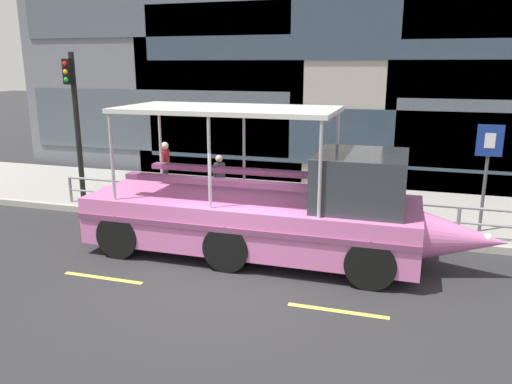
{
  "coord_description": "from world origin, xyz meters",
  "views": [
    {
      "loc": [
        3.4,
        -8.95,
        4.25
      ],
      "look_at": [
        -0.0,
        2.06,
        1.3
      ],
      "focal_mm": 35.12,
      "sensor_mm": 36.0,
      "label": 1
    }
  ],
  "objects_px": {
    "traffic_light_pole": "(75,113)",
    "pedestrian_mid_right": "(219,175)",
    "parking_sign": "(487,160)",
    "pedestrian_mid_left": "(325,181)",
    "pedestrian_near_bow": "(389,187)",
    "duck_tour_boat": "(275,211)",
    "pedestrian_near_stern": "(166,164)"
  },
  "relations": [
    {
      "from": "parking_sign",
      "to": "pedestrian_near_bow",
      "type": "distance_m",
      "value": 2.46
    },
    {
      "from": "pedestrian_mid_right",
      "to": "pedestrian_near_stern",
      "type": "xyz_separation_m",
      "value": [
        -1.97,
        0.44,
        0.14
      ]
    },
    {
      "from": "traffic_light_pole",
      "to": "pedestrian_near_bow",
      "type": "height_order",
      "value": "traffic_light_pole"
    },
    {
      "from": "duck_tour_boat",
      "to": "pedestrian_near_bow",
      "type": "height_order",
      "value": "duck_tour_boat"
    },
    {
      "from": "pedestrian_near_bow",
      "to": "duck_tour_boat",
      "type": "bearing_deg",
      "value": -128.34
    },
    {
      "from": "parking_sign",
      "to": "pedestrian_near_stern",
      "type": "xyz_separation_m",
      "value": [
        -9.09,
        0.82,
        -0.77
      ]
    },
    {
      "from": "traffic_light_pole",
      "to": "pedestrian_mid_left",
      "type": "distance_m",
      "value": 7.6
    },
    {
      "from": "duck_tour_boat",
      "to": "pedestrian_mid_right",
      "type": "relative_size",
      "value": 6.17
    },
    {
      "from": "parking_sign",
      "to": "pedestrian_mid_left",
      "type": "relative_size",
      "value": 1.69
    },
    {
      "from": "duck_tour_boat",
      "to": "pedestrian_near_stern",
      "type": "relative_size",
      "value": 5.33
    },
    {
      "from": "duck_tour_boat",
      "to": "pedestrian_mid_left",
      "type": "distance_m",
      "value": 3.03
    },
    {
      "from": "pedestrian_near_bow",
      "to": "pedestrian_mid_right",
      "type": "distance_m",
      "value": 4.86
    },
    {
      "from": "parking_sign",
      "to": "pedestrian_mid_right",
      "type": "relative_size",
      "value": 1.79
    },
    {
      "from": "pedestrian_mid_left",
      "to": "traffic_light_pole",
      "type": "bearing_deg",
      "value": -174.28
    },
    {
      "from": "parking_sign",
      "to": "pedestrian_near_stern",
      "type": "distance_m",
      "value": 9.16
    },
    {
      "from": "traffic_light_pole",
      "to": "pedestrian_near_bow",
      "type": "relative_size",
      "value": 2.94
    },
    {
      "from": "pedestrian_mid_left",
      "to": "pedestrian_near_stern",
      "type": "height_order",
      "value": "pedestrian_near_stern"
    },
    {
      "from": "pedestrian_near_bow",
      "to": "pedestrian_mid_left",
      "type": "distance_m",
      "value": 1.73
    },
    {
      "from": "traffic_light_pole",
      "to": "duck_tour_boat",
      "type": "bearing_deg",
      "value": -18.29
    },
    {
      "from": "traffic_light_pole",
      "to": "duck_tour_boat",
      "type": "relative_size",
      "value": 0.48
    },
    {
      "from": "traffic_light_pole",
      "to": "parking_sign",
      "type": "relative_size",
      "value": 1.65
    },
    {
      "from": "parking_sign",
      "to": "pedestrian_near_bow",
      "type": "bearing_deg",
      "value": 171.01
    },
    {
      "from": "traffic_light_pole",
      "to": "pedestrian_mid_right",
      "type": "distance_m",
      "value": 4.65
    },
    {
      "from": "pedestrian_mid_right",
      "to": "pedestrian_near_stern",
      "type": "distance_m",
      "value": 2.02
    },
    {
      "from": "pedestrian_mid_left",
      "to": "pedestrian_near_bow",
      "type": "bearing_deg",
      "value": 0.5
    },
    {
      "from": "traffic_light_pole",
      "to": "duck_tour_boat",
      "type": "height_order",
      "value": "traffic_light_pole"
    },
    {
      "from": "duck_tour_boat",
      "to": "pedestrian_near_bow",
      "type": "relative_size",
      "value": 6.15
    },
    {
      "from": "traffic_light_pole",
      "to": "pedestrian_mid_right",
      "type": "xyz_separation_m",
      "value": [
        4.23,
        0.78,
        -1.76
      ]
    },
    {
      "from": "parking_sign",
      "to": "pedestrian_mid_left",
      "type": "xyz_separation_m",
      "value": [
        -3.99,
        0.34,
        -0.86
      ]
    },
    {
      "from": "parking_sign",
      "to": "pedestrian_mid_right",
      "type": "xyz_separation_m",
      "value": [
        -7.12,
        0.39,
        -0.91
      ]
    },
    {
      "from": "traffic_light_pole",
      "to": "parking_sign",
      "type": "height_order",
      "value": "traffic_light_pole"
    },
    {
      "from": "pedestrian_mid_left",
      "to": "parking_sign",
      "type": "bearing_deg",
      "value": -4.9
    }
  ]
}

